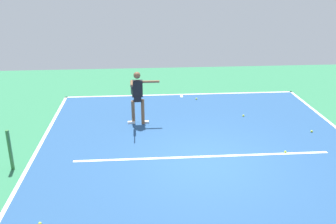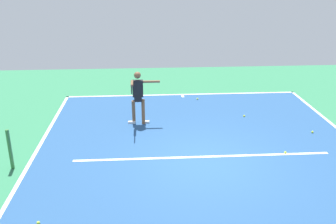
% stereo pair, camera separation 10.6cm
% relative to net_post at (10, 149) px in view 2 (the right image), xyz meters
% --- Properties ---
extents(ground_plane, '(20.59, 20.59, 0.00)m').
position_rel_net_post_xyz_m(ground_plane, '(-4.94, 0.00, -0.54)').
color(ground_plane, '#2D754C').
extents(court_surface, '(9.28, 11.66, 0.00)m').
position_rel_net_post_xyz_m(court_surface, '(-4.94, 0.00, -0.53)').
color(court_surface, navy).
rests_on(court_surface, ground_plane).
extents(court_line_baseline_near, '(9.28, 0.10, 0.01)m').
position_rel_net_post_xyz_m(court_line_baseline_near, '(-4.94, -5.78, -0.53)').
color(court_line_baseline_near, white).
rests_on(court_line_baseline_near, ground_plane).
extents(court_line_sideline_right, '(0.10, 11.66, 0.01)m').
position_rel_net_post_xyz_m(court_line_sideline_right, '(-0.35, 0.00, -0.53)').
color(court_line_sideline_right, white).
rests_on(court_line_sideline_right, ground_plane).
extents(court_line_service, '(6.96, 0.10, 0.01)m').
position_rel_net_post_xyz_m(court_line_service, '(-4.94, -0.29, -0.53)').
color(court_line_service, white).
rests_on(court_line_service, ground_plane).
extents(court_line_centre_mark, '(0.10, 0.30, 0.01)m').
position_rel_net_post_xyz_m(court_line_centre_mark, '(-4.94, -5.58, -0.53)').
color(court_line_centre_mark, white).
rests_on(court_line_centre_mark, ground_plane).
extents(net_post, '(0.09, 0.09, 1.07)m').
position_rel_net_post_xyz_m(net_post, '(0.00, 0.00, 0.00)').
color(net_post, '#38753D').
rests_on(net_post, ground_plane).
extents(tennis_player, '(1.06, 1.17, 1.75)m').
position_rel_net_post_xyz_m(tennis_player, '(-3.20, -2.80, 0.47)').
color(tennis_player, brown).
rests_on(tennis_player, ground_plane).
extents(tennis_ball_near_player, '(0.07, 0.07, 0.07)m').
position_rel_net_post_xyz_m(tennis_ball_near_player, '(-5.47, -5.09, -0.50)').
color(tennis_ball_near_player, '#C6E53D').
rests_on(tennis_ball_near_player, ground_plane).
extents(tennis_ball_by_baseline, '(0.07, 0.07, 0.07)m').
position_rel_net_post_xyz_m(tennis_ball_by_baseline, '(-1.22, 2.36, -0.50)').
color(tennis_ball_by_baseline, '#C6E53D').
rests_on(tennis_ball_by_baseline, ground_plane).
extents(tennis_ball_far_corner, '(0.07, 0.07, 0.07)m').
position_rel_net_post_xyz_m(tennis_ball_far_corner, '(-7.24, -0.34, -0.50)').
color(tennis_ball_far_corner, '#CCE033').
rests_on(tennis_ball_far_corner, ground_plane).
extents(tennis_ball_near_service_line, '(0.07, 0.07, 0.07)m').
position_rel_net_post_xyz_m(tennis_ball_near_service_line, '(-8.58, -1.66, -0.50)').
color(tennis_ball_near_service_line, '#CCE033').
rests_on(tennis_ball_near_service_line, ground_plane).
extents(tennis_ball_by_sideline, '(0.07, 0.07, 0.07)m').
position_rel_net_post_xyz_m(tennis_ball_by_sideline, '(-6.82, -3.16, -0.50)').
color(tennis_ball_by_sideline, yellow).
rests_on(tennis_ball_by_sideline, ground_plane).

